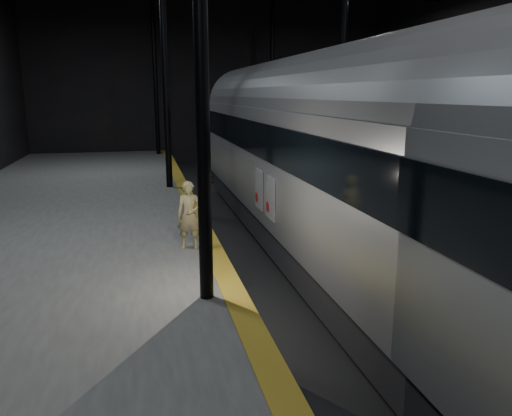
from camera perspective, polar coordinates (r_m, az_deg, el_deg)
name	(u,v)px	position (r m, az deg, el deg)	size (l,w,h in m)	color
ground	(320,264)	(14.72, 7.27, -6.37)	(44.00, 44.00, 0.00)	black
platform_left	(43,267)	(13.96, -23.15, -6.27)	(9.00, 43.80, 1.00)	#4B4B49
tactile_strip	(208,238)	(13.66, -5.53, -3.43)	(0.50, 43.80, 0.01)	olive
track	(320,262)	(14.70, 7.28, -6.12)	(2.40, 43.00, 0.24)	#3F3328
train	(315,150)	(14.57, 6.80, 6.63)	(3.27, 21.87, 5.84)	#9FA0A6
woman	(189,215)	(12.65, -7.63, -0.81)	(0.63, 0.41, 1.72)	tan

